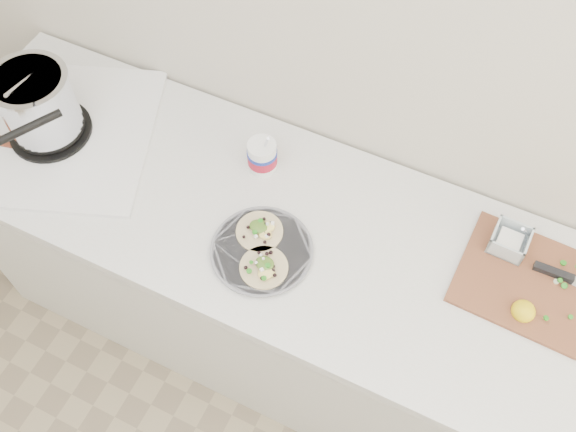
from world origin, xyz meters
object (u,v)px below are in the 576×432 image
at_px(bacon_plate, 4,143).
at_px(cutboard, 543,282).
at_px(stove, 43,114).
at_px(tub, 263,154).
at_px(taco_plate, 262,249).

bearing_deg(bacon_plate, cutboard, 8.54).
distance_m(stove, bacon_plate, 0.17).
relative_size(tub, cutboard, 0.44).
height_order(taco_plate, tub, tub).
height_order(tub, cutboard, tub).
distance_m(stove, taco_plate, 0.76).
height_order(taco_plate, bacon_plate, taco_plate).
bearing_deg(tub, cutboard, -1.85).
height_order(stove, cutboard, stove).
height_order(taco_plate, cutboard, cutboard).
bearing_deg(bacon_plate, tub, 19.50).
relative_size(taco_plate, cutboard, 0.62).
distance_m(tub, cutboard, 0.83).
distance_m(stove, cutboard, 1.46).
distance_m(cutboard, bacon_plate, 1.58).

